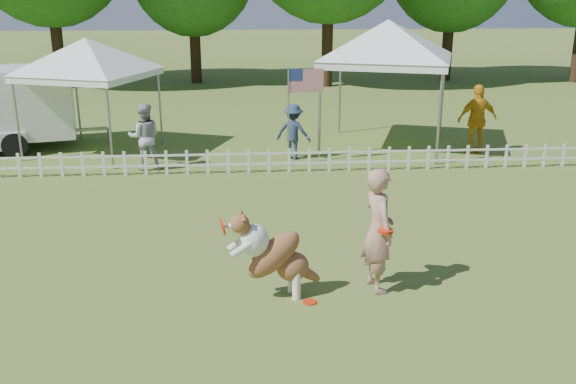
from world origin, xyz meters
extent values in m
plane|color=#445F1E|center=(0.00, 0.00, 0.00)|extent=(120.00, 120.00, 0.00)
imported|color=tan|center=(1.10, 0.53, 0.95)|extent=(0.59, 0.77, 1.91)
cylinder|color=red|center=(0.05, 0.13, 0.01)|extent=(0.24, 0.24, 0.02)
imported|color=#A7A6AB|center=(-3.31, 7.52, 0.83)|extent=(0.87, 0.72, 1.67)
imported|color=#25344F|center=(0.45, 8.28, 0.73)|extent=(1.08, 0.86, 1.46)
imported|color=orange|center=(5.49, 8.50, 0.94)|extent=(1.14, 0.55, 1.89)
camera|label=1|loc=(-0.87, -8.23, 4.42)|focal=40.00mm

